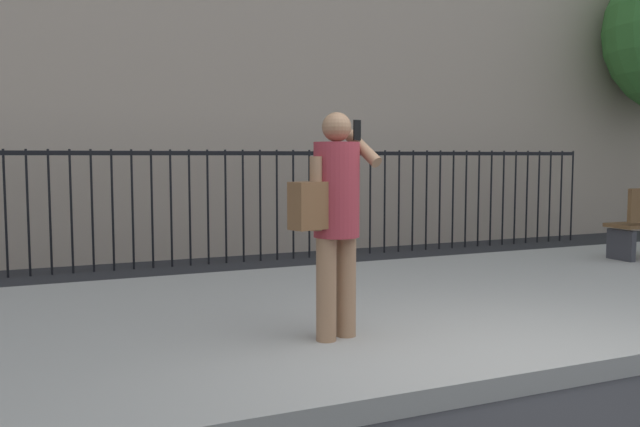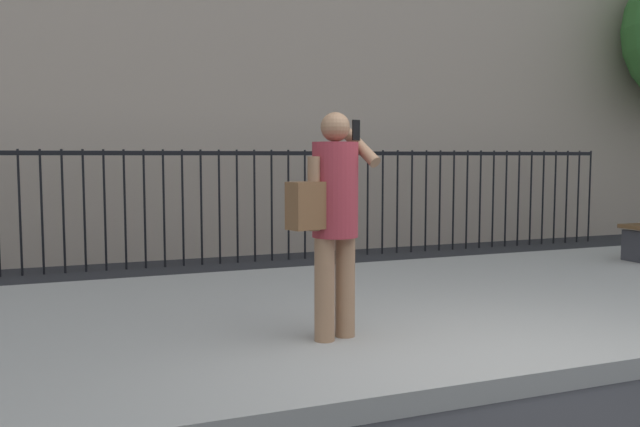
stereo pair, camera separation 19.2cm
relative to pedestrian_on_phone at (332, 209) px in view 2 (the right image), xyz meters
The scene contains 4 objects.
ground_plane 1.88m from the pedestrian_on_phone, 53.43° to the right, with size 60.00×60.00×0.00m, color #28282B.
sidewalk 1.70m from the pedestrian_on_phone, 47.64° to the left, with size 28.00×4.40×0.15m, color #9E9B93.
iron_fence 4.77m from the pedestrian_on_phone, 79.13° to the left, with size 12.03×0.04×1.60m.
pedestrian_on_phone is the anchor object (origin of this frame).
Camera 2 is at (-2.81, -3.33, 1.52)m, focal length 37.78 mm.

